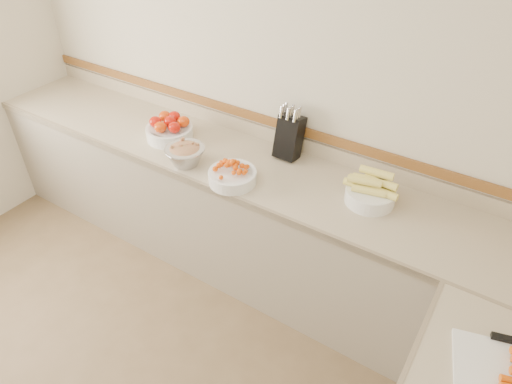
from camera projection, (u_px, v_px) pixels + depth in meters
The scene contains 7 objects.
back_wall at pixel (265, 83), 2.85m from camera, with size 4.00×4.00×0.00m, color beige.
counter_back at pixel (239, 214), 3.15m from camera, with size 4.00×0.65×1.08m.
knife_block at pixel (289, 136), 2.84m from camera, with size 0.15×0.18×0.36m.
tomato_bowl at pixel (169, 129), 3.06m from camera, with size 0.32×0.32×0.15m.
cherry_tomato_bowl at pixel (233, 175), 2.66m from camera, with size 0.29×0.29×0.16m.
corn_bowl at pixel (371, 192), 2.50m from camera, with size 0.31×0.28×0.20m.
rhubarb_bowl at pixel (185, 154), 2.80m from camera, with size 0.25×0.25×0.14m.
Camera 1 is at (1.41, -0.29, 2.48)m, focal length 32.00 mm.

